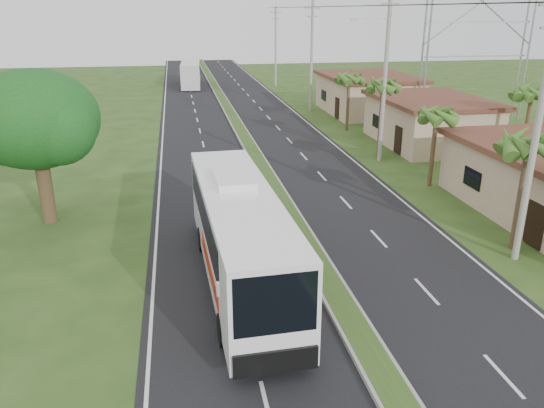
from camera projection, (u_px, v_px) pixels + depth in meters
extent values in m
plane|color=#294419|center=(337.00, 300.00, 19.46)|extent=(180.00, 180.00, 0.00)
cube|color=black|center=(256.00, 159.00, 37.94)|extent=(14.00, 160.00, 0.02)
cube|color=gray|center=(256.00, 157.00, 37.91)|extent=(1.20, 160.00, 0.17)
cube|color=#294419|center=(256.00, 156.00, 37.88)|extent=(0.95, 160.00, 0.02)
cube|color=silver|center=(161.00, 163.00, 36.82)|extent=(0.12, 160.00, 0.01)
cube|color=silver|center=(346.00, 154.00, 39.05)|extent=(0.12, 160.00, 0.01)
cube|color=tan|center=(428.00, 123.00, 41.54)|extent=(7.00, 10.00, 3.35)
cube|color=#52271D|center=(431.00, 100.00, 40.91)|extent=(7.60, 10.60, 0.32)
cube|color=tan|center=(367.00, 95.00, 54.45)|extent=(8.00, 11.00, 3.50)
cube|color=#52271D|center=(368.00, 76.00, 53.79)|extent=(8.60, 11.60, 0.32)
cylinder|color=#473321|center=(520.00, 195.00, 22.87)|extent=(0.26, 0.26, 5.00)
cylinder|color=#473321|center=(433.00, 149.00, 31.32)|extent=(0.26, 0.26, 4.60)
cylinder|color=#473321|center=(381.00, 120.00, 37.55)|extent=(0.26, 0.26, 5.40)
cylinder|color=#473321|center=(348.00, 103.00, 46.05)|extent=(0.26, 0.26, 4.80)
cylinder|color=#473321|center=(526.00, 128.00, 35.33)|extent=(0.26, 0.26, 5.20)
cylinder|color=#473321|center=(45.00, 184.00, 26.02)|extent=(0.70, 0.70, 4.00)
ellipsoid|color=#124418|center=(35.00, 119.00, 24.91)|extent=(6.00, 6.00, 4.68)
sphere|color=#124418|center=(10.00, 127.00, 25.59)|extent=(3.80, 3.80, 3.80)
sphere|color=#124418|center=(58.00, 129.00, 24.29)|extent=(3.40, 3.40, 3.40)
cylinder|color=gray|center=(537.00, 132.00, 20.83)|extent=(0.28, 0.28, 11.00)
cylinder|color=gray|center=(385.00, 74.00, 35.44)|extent=(0.28, 0.28, 12.00)
cube|color=gray|center=(390.00, 4.00, 33.92)|extent=(1.20, 0.10, 0.10)
cube|color=gray|center=(372.00, 19.00, 34.03)|extent=(2.40, 0.10, 0.10)
cylinder|color=gray|center=(312.00, 57.00, 54.09)|extent=(0.28, 0.28, 11.00)
cube|color=gray|center=(313.00, 8.00, 52.46)|extent=(1.60, 0.12, 0.12)
cube|color=gray|center=(313.00, 16.00, 52.74)|extent=(1.20, 0.10, 0.10)
cylinder|color=gray|center=(276.00, 47.00, 72.65)|extent=(0.28, 0.28, 10.50)
cube|color=gray|center=(276.00, 12.00, 71.11)|extent=(1.60, 0.12, 0.12)
cube|color=gray|center=(276.00, 19.00, 71.39)|extent=(1.20, 0.10, 0.10)
cylinder|color=gray|center=(427.00, 58.00, 47.47)|extent=(0.18, 0.18, 12.00)
cylinder|color=gray|center=(528.00, 56.00, 49.14)|extent=(0.18, 0.18, 12.00)
cylinder|color=gray|center=(422.00, 57.00, 48.40)|extent=(0.18, 0.18, 12.00)
cylinder|color=gray|center=(521.00, 55.00, 50.06)|extent=(0.18, 0.18, 12.00)
cube|color=gray|center=(475.00, 56.00, 48.77)|extent=(10.00, 0.14, 0.14)
cube|color=gray|center=(480.00, 22.00, 47.73)|extent=(10.00, 0.14, 0.14)
cube|color=white|center=(240.00, 233.00, 20.02)|extent=(3.04, 12.49, 3.26)
cube|color=black|center=(237.00, 210.00, 20.34)|extent=(3.00, 10.01, 1.30)
cube|color=black|center=(275.00, 304.00, 14.20)|extent=(2.33, 0.23, 1.82)
cube|color=red|center=(245.00, 263.00, 19.10)|extent=(2.83, 5.47, 0.57)
cube|color=yellow|center=(239.00, 252.00, 20.62)|extent=(2.75, 3.20, 0.26)
cube|color=white|center=(234.00, 179.00, 20.54)|extent=(1.54, 2.53, 0.29)
cylinder|color=black|center=(224.00, 330.00, 16.72)|extent=(0.37, 1.09, 1.07)
cylinder|color=black|center=(295.00, 321.00, 17.19)|extent=(0.37, 1.09, 1.07)
cylinder|color=black|center=(202.00, 239.00, 23.35)|extent=(0.37, 1.09, 1.07)
cylinder|color=black|center=(254.00, 234.00, 23.82)|extent=(0.37, 1.09, 1.07)
cube|color=silver|center=(191.00, 74.00, 73.33)|extent=(3.04, 11.44, 3.15)
cube|color=black|center=(191.00, 66.00, 73.46)|extent=(2.93, 8.49, 1.07)
cube|color=orange|center=(191.00, 79.00, 72.62)|extent=(2.78, 5.54, 0.34)
cylinder|color=black|center=(182.00, 87.00, 69.28)|extent=(0.34, 0.96, 0.95)
cylinder|color=black|center=(199.00, 87.00, 69.53)|extent=(0.34, 0.96, 0.95)
cylinder|color=black|center=(184.00, 79.00, 77.53)|extent=(0.34, 0.96, 0.95)
cylinder|color=black|center=(199.00, 79.00, 77.79)|extent=(0.34, 0.96, 0.95)
imported|color=black|center=(253.00, 204.00, 27.58)|extent=(1.80, 0.73, 1.05)
imported|color=maroon|center=(253.00, 188.00, 27.27)|extent=(0.69, 0.50, 1.73)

